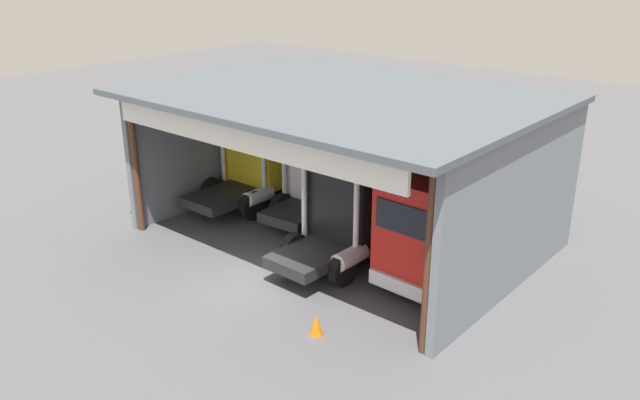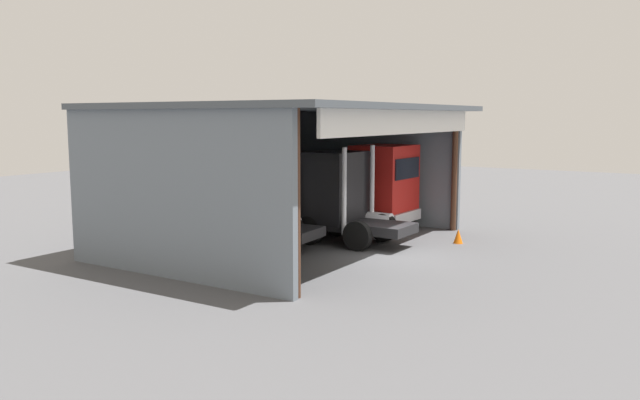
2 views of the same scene
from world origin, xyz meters
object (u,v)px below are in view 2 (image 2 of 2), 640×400
object	(u,v)px
truck_black_yard_outside	(339,196)
tool_cart	(262,214)
truck_yellow_center_right_bay	(191,212)
truck_red_center_left_bay	(377,186)
truck_white_center_bay	(243,199)
oil_drum	(287,207)
traffic_cone	(458,236)

from	to	relation	value
truck_black_yard_outside	tool_cart	distance (m)	5.28
truck_yellow_center_right_bay	truck_red_center_left_bay	xyz separation A→B (m)	(9.15, -2.09, 0.10)
truck_yellow_center_right_bay	truck_white_center_bay	bearing A→B (deg)	6.39
truck_black_yard_outside	oil_drum	distance (m)	6.80
truck_white_center_bay	tool_cart	world-z (taller)	truck_white_center_bay
tool_cart	truck_yellow_center_right_bay	bearing A→B (deg)	-159.40
truck_black_yard_outside	truck_red_center_left_bay	distance (m)	3.21
truck_black_yard_outside	tool_cart	world-z (taller)	truck_black_yard_outside
truck_yellow_center_right_bay	traffic_cone	size ratio (longest dim) A/B	9.36
truck_black_yard_outside	tool_cart	xyz separation A→B (m)	(1.48, 4.89, -1.31)
truck_red_center_left_bay	traffic_cone	size ratio (longest dim) A/B	9.36
truck_red_center_left_bay	truck_white_center_bay	bearing A→B (deg)	-19.86
truck_white_center_bay	oil_drum	size ratio (longest dim) A/B	5.25
truck_yellow_center_right_bay	truck_black_yard_outside	xyz separation A→B (m)	(5.94, -2.10, 0.05)
truck_red_center_left_bay	tool_cart	world-z (taller)	truck_red_center_left_bay
truck_yellow_center_right_bay	truck_red_center_left_bay	distance (m)	9.39
truck_black_yard_outside	traffic_cone	size ratio (longest dim) A/B	7.91
truck_black_yard_outside	oil_drum	world-z (taller)	truck_black_yard_outside
truck_white_center_bay	oil_drum	xyz separation A→B (m)	(6.92, 2.85, -1.37)
truck_white_center_bay	traffic_cone	distance (m)	8.36
truck_black_yard_outside	traffic_cone	world-z (taller)	truck_black_yard_outside
truck_yellow_center_right_bay	tool_cart	bearing A→B (deg)	20.44
truck_yellow_center_right_bay	truck_black_yard_outside	world-z (taller)	truck_black_yard_outside
truck_yellow_center_right_bay	traffic_cone	xyz separation A→B (m)	(8.09, -6.15, -1.49)
truck_white_center_bay	truck_black_yard_outside	world-z (taller)	truck_black_yard_outside
truck_white_center_bay	tool_cart	bearing A→B (deg)	24.75
oil_drum	traffic_cone	size ratio (longest dim) A/B	1.63
truck_white_center_bay	truck_red_center_left_bay	xyz separation A→B (m)	(6.08, -2.44, 0.04)
truck_yellow_center_right_bay	traffic_cone	world-z (taller)	truck_yellow_center_right_bay
oil_drum	tool_cart	xyz separation A→B (m)	(-2.56, -0.41, 0.04)
truck_white_center_bay	traffic_cone	bearing A→B (deg)	-56.81
oil_drum	truck_red_center_left_bay	bearing A→B (deg)	-98.97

